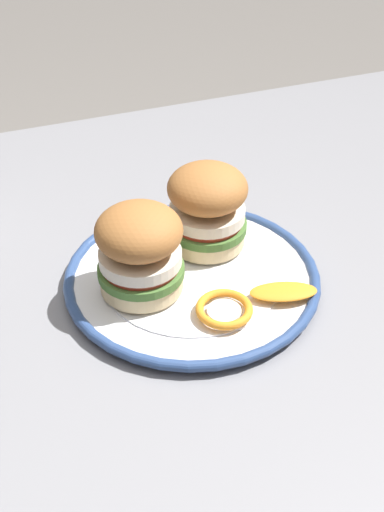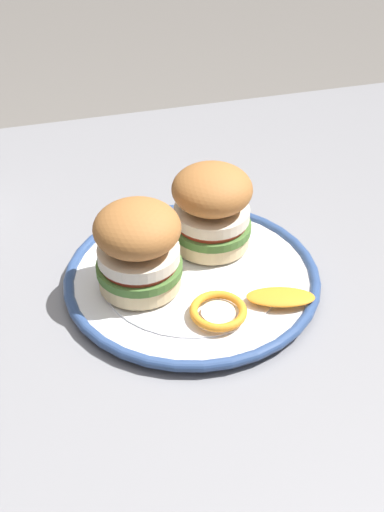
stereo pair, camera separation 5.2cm
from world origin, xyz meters
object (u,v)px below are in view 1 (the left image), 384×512
at_px(sandwich_half_left, 140,249).
at_px(dinner_plate, 192,277).
at_px(dining_table, 161,343).
at_px(sandwich_half_right, 207,206).

bearing_deg(sandwich_half_left, dinner_plate, -176.04).
height_order(dining_table, sandwich_half_left, sandwich_half_left).
bearing_deg(dining_table, dinner_plate, 153.78).
xyz_separation_m(dinner_plate, sandwich_half_right, (-0.04, -0.05, 0.06)).
distance_m(dining_table, sandwich_half_right, 0.19).
height_order(dinner_plate, sandwich_half_right, sandwich_half_right).
bearing_deg(dinner_plate, sandwich_half_right, -127.80).
relative_size(dining_table, sandwich_half_right, 11.07).
height_order(sandwich_half_left, sandwich_half_right, same).
distance_m(dinner_plate, sandwich_half_right, 0.08).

